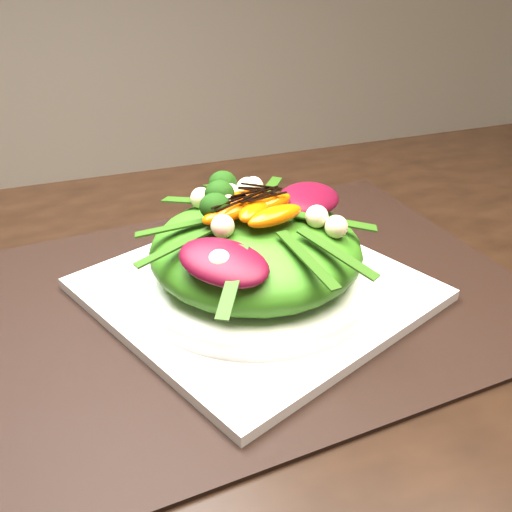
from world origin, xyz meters
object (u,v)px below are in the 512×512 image
object	(u,v)px
placemat	(256,295)
lettuce_mound	(256,249)
dining_table	(430,329)
orange_segment	(229,211)
plate_base	(256,289)
salad_bowl	(256,277)

from	to	relation	value
placemat	lettuce_mound	bearing A→B (deg)	90.00
placemat	lettuce_mound	xyz separation A→B (m)	(0.00, 0.00, 0.05)
dining_table	orange_segment	distance (m)	0.23
dining_table	plate_base	bearing A→B (deg)	151.40
placemat	plate_base	xyz separation A→B (m)	(0.00, 0.00, 0.01)
dining_table	orange_segment	world-z (taller)	dining_table
dining_table	lettuce_mound	distance (m)	0.19
dining_table	placemat	size ratio (longest dim) A/B	3.08
placemat	salad_bowl	distance (m)	0.02
salad_bowl	orange_segment	size ratio (longest dim) A/B	4.19
plate_base	orange_segment	size ratio (longest dim) A/B	4.98
plate_base	lettuce_mound	world-z (taller)	lettuce_mound
dining_table	salad_bowl	size ratio (longest dim) A/B	6.84
salad_bowl	dining_table	bearing A→B (deg)	-28.60
orange_segment	plate_base	bearing A→B (deg)	-19.63
lettuce_mound	orange_segment	size ratio (longest dim) A/B	3.60
placemat	orange_segment	xyz separation A→B (m)	(-0.02, 0.01, 0.09)
dining_table	plate_base	size ratio (longest dim) A/B	5.76
lettuce_mound	dining_table	bearing A→B (deg)	-28.60
lettuce_mound	placemat	bearing A→B (deg)	-90.00
placemat	plate_base	size ratio (longest dim) A/B	1.87
dining_table	placemat	world-z (taller)	dining_table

